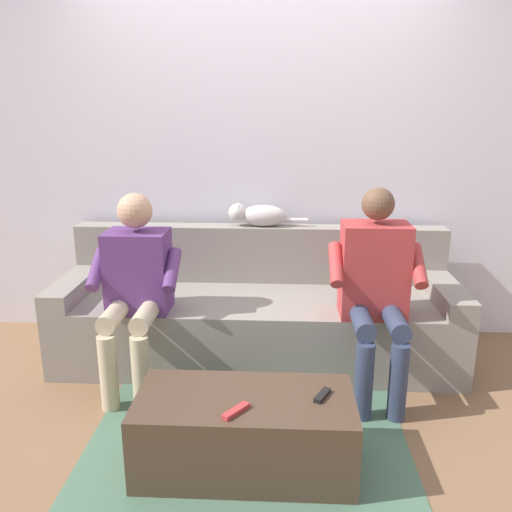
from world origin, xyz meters
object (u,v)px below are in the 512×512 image
Objects in this scene: remote_black at (322,395)px; remote_red at (236,411)px; couch at (257,314)px; person_left_seated at (375,281)px; coffee_table at (245,432)px; cat_on_backrest at (258,215)px; person_right_seated at (136,280)px.

remote_red is (0.38, 0.15, 0.00)m from remote_black.
couch is 0.88m from person_left_seated.
cat_on_backrest is at bearing -89.66° from coffee_table.
cat_on_backrest is at bearing -44.14° from person_left_seated.
couch is 17.63× the size of remote_red.
couch is 1.30m from remote_red.
person_right_seated is 1.31m from remote_black.
couch is at bearing -135.99° from remote_black.
person_right_seated is (0.69, 0.40, 0.36)m from couch.
couch is 20.71× the size of remote_black.
remote_red is (0.02, 1.58, -0.53)m from cat_on_backrest.
person_left_seated is 1.19m from remote_red.
remote_red is at bearing 51.22° from person_left_seated.
remote_red is (0.72, 0.90, -0.29)m from person_left_seated.
person_right_seated is at bearing 29.90° from couch.
coffee_table is (0.00, 1.17, -0.11)m from couch.
coffee_table is at bearing 47.92° from person_left_seated.
person_left_seated is at bearing 179.93° from person_right_seated.
person_left_seated is 8.20× the size of remote_red.
couch reaches higher than coffee_table.
person_left_seated is at bearing 135.86° from cat_on_backrest.
coffee_table is at bearing 90.00° from couch.
person_left_seated is 1.04× the size of person_right_seated.
person_right_seated is 2.10× the size of cat_on_backrest.
person_right_seated is at bearing -47.99° from coffee_table.
person_right_seated reaches higher than remote_black.
couch is 4.69× the size of cat_on_backrest.
remote_red is at bearing -41.63° from remote_black.
person_right_seated is (1.38, -0.00, -0.02)m from person_left_seated.
remote_black is at bearing 106.89° from couch.
cat_on_backrest is (-0.68, -0.68, 0.26)m from person_right_seated.
remote_black is (-0.35, -0.02, 0.19)m from coffee_table.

